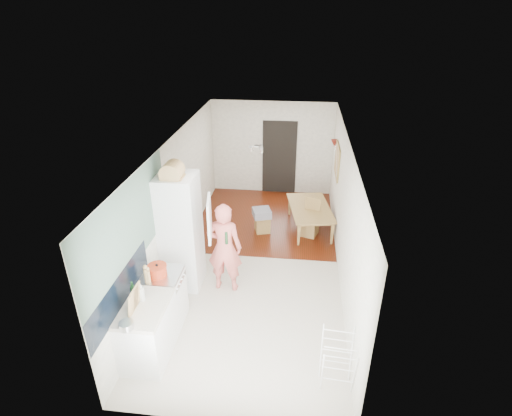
% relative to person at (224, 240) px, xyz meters
% --- Properties ---
extents(room_shell, '(3.20, 7.00, 2.50)m').
position_rel_person_xyz_m(room_shell, '(0.48, 0.84, 0.25)').
color(room_shell, white).
rests_on(room_shell, ground).
extents(floor, '(3.20, 7.00, 0.01)m').
position_rel_person_xyz_m(floor, '(0.48, 0.84, -1.00)').
color(floor, '#BFB4A5').
rests_on(floor, ground).
extents(wood_floor_overlay, '(3.20, 3.30, 0.01)m').
position_rel_person_xyz_m(wood_floor_overlay, '(0.48, 2.69, -1.00)').
color(wood_floor_overlay, '#56170C').
rests_on(wood_floor_overlay, room_shell).
extents(sage_wall_panel, '(0.02, 3.00, 1.30)m').
position_rel_person_xyz_m(sage_wall_panel, '(-1.11, -1.16, 0.85)').
color(sage_wall_panel, slate).
rests_on(sage_wall_panel, room_shell).
extents(tile_splashback, '(0.02, 1.90, 0.50)m').
position_rel_person_xyz_m(tile_splashback, '(-1.10, -1.71, 0.15)').
color(tile_splashback, black).
rests_on(tile_splashback, room_shell).
extents(doorway_recess, '(0.90, 0.04, 2.00)m').
position_rel_person_xyz_m(doorway_recess, '(0.68, 4.32, -0.00)').
color(doorway_recess, black).
rests_on(doorway_recess, room_shell).
extents(base_cabinet, '(0.60, 0.90, 0.86)m').
position_rel_person_xyz_m(base_cabinet, '(-0.82, -1.71, -0.57)').
color(base_cabinet, white).
rests_on(base_cabinet, room_shell).
extents(worktop, '(0.62, 0.92, 0.06)m').
position_rel_person_xyz_m(worktop, '(-0.82, -1.71, -0.11)').
color(worktop, beige).
rests_on(worktop, room_shell).
extents(range_cooker, '(0.60, 0.60, 0.88)m').
position_rel_person_xyz_m(range_cooker, '(-0.82, -0.96, -0.56)').
color(range_cooker, white).
rests_on(range_cooker, room_shell).
extents(cooker_top, '(0.60, 0.60, 0.04)m').
position_rel_person_xyz_m(cooker_top, '(-0.82, -0.96, -0.10)').
color(cooker_top, '#B7B7B9').
rests_on(cooker_top, room_shell).
extents(fridge_housing, '(0.66, 0.66, 2.15)m').
position_rel_person_xyz_m(fridge_housing, '(-0.79, 0.06, 0.07)').
color(fridge_housing, white).
rests_on(fridge_housing, room_shell).
extents(fridge_door, '(0.14, 0.56, 0.70)m').
position_rel_person_xyz_m(fridge_door, '(-0.18, -0.24, 0.55)').
color(fridge_door, white).
rests_on(fridge_door, room_shell).
extents(fridge_interior, '(0.02, 0.52, 0.66)m').
position_rel_person_xyz_m(fridge_interior, '(-0.48, 0.06, 0.55)').
color(fridge_interior, white).
rests_on(fridge_interior, room_shell).
extents(pinboard, '(0.03, 0.90, 0.70)m').
position_rel_person_xyz_m(pinboard, '(2.06, 2.74, 0.55)').
color(pinboard, tan).
rests_on(pinboard, room_shell).
extents(pinboard_frame, '(0.00, 0.94, 0.74)m').
position_rel_person_xyz_m(pinboard_frame, '(2.05, 2.74, 0.55)').
color(pinboard_frame, '#A78344').
rests_on(pinboard_frame, room_shell).
extents(wall_sconce, '(0.18, 0.18, 0.16)m').
position_rel_person_xyz_m(wall_sconce, '(2.02, 3.39, 0.75)').
color(wall_sconce, maroon).
rests_on(wall_sconce, room_shell).
extents(person, '(0.75, 0.51, 2.01)m').
position_rel_person_xyz_m(person, '(0.00, 0.00, 0.00)').
color(person, '#DC6960').
rests_on(person, floor).
extents(dining_table, '(0.97, 1.45, 0.47)m').
position_rel_person_xyz_m(dining_table, '(1.55, 2.36, -0.77)').
color(dining_table, '#A78344').
rests_on(dining_table, floor).
extents(dining_chair, '(0.45, 0.45, 0.85)m').
position_rel_person_xyz_m(dining_chair, '(1.51, 2.07, -0.58)').
color(dining_chair, '#A78344').
rests_on(dining_chair, floor).
extents(stool, '(0.40, 0.40, 0.42)m').
position_rel_person_xyz_m(stool, '(0.46, 2.10, -0.80)').
color(stool, '#A78344').
rests_on(stool, floor).
extents(grey_drape, '(0.48, 0.48, 0.17)m').
position_rel_person_xyz_m(grey_drape, '(0.45, 2.05, -0.50)').
color(grey_drape, gray).
rests_on(grey_drape, stool).
extents(drying_rack, '(0.45, 0.42, 0.83)m').
position_rel_person_xyz_m(drying_rack, '(1.86, -1.92, -0.59)').
color(drying_rack, white).
rests_on(drying_rack, floor).
extents(bread_bin, '(0.38, 0.36, 0.19)m').
position_rel_person_xyz_m(bread_bin, '(-0.80, -0.03, 1.24)').
color(bread_bin, tan).
rests_on(bread_bin, fridge_housing).
extents(red_casserole, '(0.33, 0.33, 0.18)m').
position_rel_person_xyz_m(red_casserole, '(-0.85, -0.99, 0.00)').
color(red_casserole, red).
rests_on(red_casserole, cooker_top).
extents(steel_pan, '(0.21, 0.21, 0.09)m').
position_rel_person_xyz_m(steel_pan, '(-0.87, -2.14, -0.04)').
color(steel_pan, '#B7B7B9').
rests_on(steel_pan, worktop).
extents(held_bottle, '(0.05, 0.05, 0.24)m').
position_rel_person_xyz_m(held_bottle, '(0.06, -0.10, 0.12)').
color(held_bottle, '#1B4421').
rests_on(held_bottle, person).
extents(bottle_a, '(0.08, 0.08, 0.28)m').
position_rel_person_xyz_m(bottle_a, '(-0.96, -1.64, 0.06)').
color(bottle_a, '#1B4421').
rests_on(bottle_a, worktop).
extents(bottle_b, '(0.06, 0.06, 0.25)m').
position_rel_person_xyz_m(bottle_b, '(-0.97, -1.64, 0.04)').
color(bottle_b, '#1B4421').
rests_on(bottle_b, worktop).
extents(bottle_c, '(0.10, 0.10, 0.21)m').
position_rel_person_xyz_m(bottle_c, '(-0.87, -1.59, 0.02)').
color(bottle_c, beige).
rests_on(bottle_c, worktop).
extents(pepper_mill_front, '(0.07, 0.07, 0.24)m').
position_rel_person_xyz_m(pepper_mill_front, '(-0.96, -1.18, 0.03)').
color(pepper_mill_front, tan).
rests_on(pepper_mill_front, worktop).
extents(pepper_mill_back, '(0.07, 0.07, 0.21)m').
position_rel_person_xyz_m(pepper_mill_back, '(-0.92, -1.18, 0.02)').
color(pepper_mill_back, tan).
rests_on(pepper_mill_back, worktop).
extents(chopping_boards, '(0.04, 0.28, 0.38)m').
position_rel_person_xyz_m(chopping_boards, '(-0.88, -1.81, 0.10)').
color(chopping_boards, tan).
rests_on(chopping_boards, worktop).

